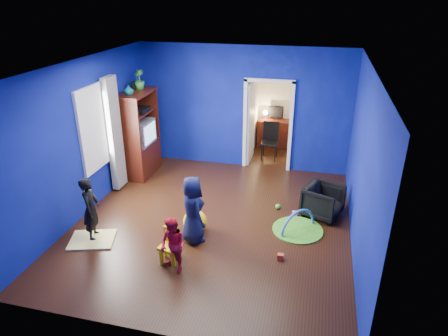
% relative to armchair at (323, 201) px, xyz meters
% --- Properties ---
extents(floor, '(5.00, 5.50, 0.01)m').
position_rel_armchair_xyz_m(floor, '(-1.98, -0.74, -0.31)').
color(floor, black).
rests_on(floor, ground).
extents(ceiling, '(5.00, 5.50, 0.01)m').
position_rel_armchair_xyz_m(ceiling, '(-1.98, -0.74, 2.59)').
color(ceiling, white).
rests_on(ceiling, wall_back).
extents(wall_back, '(5.00, 0.02, 2.90)m').
position_rel_armchair_xyz_m(wall_back, '(-1.98, 2.01, 1.14)').
color(wall_back, navy).
rests_on(wall_back, floor).
extents(wall_front, '(5.00, 0.02, 2.90)m').
position_rel_armchair_xyz_m(wall_front, '(-1.98, -3.49, 1.14)').
color(wall_front, navy).
rests_on(wall_front, floor).
extents(wall_left, '(0.02, 5.50, 2.90)m').
position_rel_armchair_xyz_m(wall_left, '(-4.48, -0.74, 1.14)').
color(wall_left, navy).
rests_on(wall_left, floor).
extents(wall_right, '(0.02, 5.50, 2.90)m').
position_rel_armchair_xyz_m(wall_right, '(0.52, -0.74, 1.14)').
color(wall_right, navy).
rests_on(wall_right, floor).
extents(alcove, '(1.00, 1.75, 2.50)m').
position_rel_armchair_xyz_m(alcove, '(-1.38, 2.88, 0.94)').
color(alcove, silver).
rests_on(alcove, floor).
extents(armchair, '(0.88, 0.87, 0.62)m').
position_rel_armchair_xyz_m(armchair, '(0.00, 0.00, 0.00)').
color(armchair, black).
rests_on(armchair, floor).
extents(child_black, '(0.38, 0.48, 1.15)m').
position_rel_armchair_xyz_m(child_black, '(-3.88, -1.73, 0.27)').
color(child_black, black).
rests_on(child_black, floor).
extents(child_navy, '(0.68, 0.70, 1.21)m').
position_rel_armchair_xyz_m(child_navy, '(-2.16, -1.38, 0.29)').
color(child_navy, '#0E1135').
rests_on(child_navy, floor).
extents(toddler_red, '(0.56, 0.53, 0.92)m').
position_rel_armchair_xyz_m(toddler_red, '(-2.21, -2.25, 0.15)').
color(toddler_red, '#AF1612').
rests_on(toddler_red, floor).
extents(vase, '(0.22, 0.22, 0.21)m').
position_rel_armchair_xyz_m(vase, '(-4.20, 0.70, 1.76)').
color(vase, '#0C5967').
rests_on(vase, tv_armoire).
extents(potted_plant, '(0.30, 0.30, 0.44)m').
position_rel_armchair_xyz_m(potted_plant, '(-4.20, 1.22, 1.87)').
color(potted_plant, green).
rests_on(potted_plant, tv_armoire).
extents(tv_armoire, '(0.58, 1.14, 1.96)m').
position_rel_armchair_xyz_m(tv_armoire, '(-4.20, 1.00, 0.67)').
color(tv_armoire, '#3A1609').
rests_on(tv_armoire, floor).
extents(crt_tv, '(0.46, 0.70, 0.54)m').
position_rel_armchair_xyz_m(crt_tv, '(-4.16, 1.00, 0.71)').
color(crt_tv, silver).
rests_on(crt_tv, tv_armoire).
extents(yellow_blanket, '(0.89, 0.79, 0.03)m').
position_rel_armchair_xyz_m(yellow_blanket, '(-3.88, -1.83, -0.29)').
color(yellow_blanket, '#F2E07A').
rests_on(yellow_blanket, floor).
extents(hopper_ball, '(0.43, 0.43, 0.43)m').
position_rel_armchair_xyz_m(hopper_ball, '(-2.21, -1.13, -0.10)').
color(hopper_ball, yellow).
rests_on(hopper_ball, floor).
extents(kid_chair, '(0.34, 0.34, 0.50)m').
position_rel_armchair_xyz_m(kid_chair, '(-2.36, -2.05, -0.06)').
color(kid_chair, yellow).
rests_on(kid_chair, floor).
extents(play_mat, '(0.91, 0.91, 0.02)m').
position_rel_armchair_xyz_m(play_mat, '(-0.41, -0.65, -0.30)').
color(play_mat, '#439321').
rests_on(play_mat, floor).
extents(toy_arch, '(0.59, 0.64, 0.82)m').
position_rel_armchair_xyz_m(toy_arch, '(-0.41, -0.65, -0.29)').
color(toy_arch, '#3F8CD8').
rests_on(toy_arch, floor).
extents(window_left, '(0.03, 0.95, 1.55)m').
position_rel_armchair_xyz_m(window_left, '(-4.47, -0.39, 1.24)').
color(window_left, white).
rests_on(window_left, wall_left).
extents(curtain, '(0.14, 0.42, 2.40)m').
position_rel_armchair_xyz_m(curtain, '(-4.35, 0.16, 0.94)').
color(curtain, slate).
rests_on(curtain, floor).
extents(doorway, '(1.16, 0.10, 2.10)m').
position_rel_armchair_xyz_m(doorway, '(-1.38, 2.01, 0.74)').
color(doorway, white).
rests_on(doorway, floor).
extents(study_desk, '(0.88, 0.44, 0.75)m').
position_rel_armchair_xyz_m(study_desk, '(-1.38, 3.52, 0.07)').
color(study_desk, '#3D140A').
rests_on(study_desk, floor).
extents(desk_monitor, '(0.40, 0.05, 0.32)m').
position_rel_armchair_xyz_m(desk_monitor, '(-1.38, 3.64, 0.64)').
color(desk_monitor, black).
rests_on(desk_monitor, study_desk).
extents(desk_lamp, '(0.14, 0.14, 0.14)m').
position_rel_armchair_xyz_m(desk_lamp, '(-1.66, 3.58, 0.62)').
color(desk_lamp, '#FFD88C').
rests_on(desk_lamp, study_desk).
extents(folding_chair, '(0.40, 0.40, 0.92)m').
position_rel_armchair_xyz_m(folding_chair, '(-1.38, 2.56, 0.15)').
color(folding_chair, black).
rests_on(folding_chair, floor).
extents(book_shelf, '(0.88, 0.24, 0.04)m').
position_rel_armchair_xyz_m(book_shelf, '(-1.38, 3.63, 1.71)').
color(book_shelf, white).
rests_on(book_shelf, study_desk).
extents(toy_0, '(0.10, 0.08, 0.10)m').
position_rel_armchair_xyz_m(toy_0, '(-0.62, -1.58, -0.26)').
color(toy_0, red).
rests_on(toy_0, floor).
extents(toy_1, '(0.11, 0.11, 0.11)m').
position_rel_armchair_xyz_m(toy_1, '(0.10, 0.00, -0.25)').
color(toy_1, '#29A9E8').
rests_on(toy_1, floor).
extents(toy_2, '(0.10, 0.08, 0.10)m').
position_rel_armchair_xyz_m(toy_2, '(-2.28, -1.90, -0.26)').
color(toy_2, '#F1AF0C').
rests_on(toy_2, floor).
extents(toy_3, '(0.11, 0.11, 0.11)m').
position_rel_armchair_xyz_m(toy_3, '(-0.85, 0.04, -0.25)').
color(toy_3, green).
rests_on(toy_3, floor).
extents(toy_4, '(0.10, 0.08, 0.10)m').
position_rel_armchair_xyz_m(toy_4, '(-0.50, -0.16, -0.26)').
color(toy_4, '#DF53DD').
rests_on(toy_4, floor).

